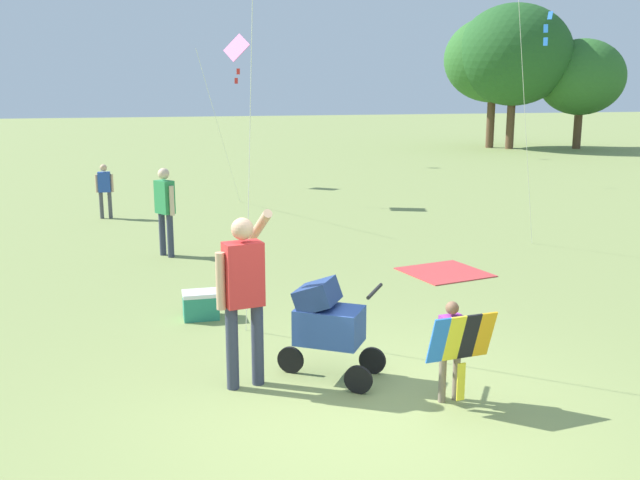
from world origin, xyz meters
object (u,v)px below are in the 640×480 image
(child_with_butterfly_kite, at_px, (453,342))
(cooler_box, at_px, (201,305))
(person_red_shirt, at_px, (105,187))
(picnic_blanket, at_px, (445,272))
(kite_orange_delta, at_px, (236,54))
(person_adult_flyer, at_px, (243,286))
(person_sitting_far, at_px, (165,205))
(stroller, at_px, (327,321))

(child_with_butterfly_kite, height_order, cooler_box, child_with_butterfly_kite)
(person_red_shirt, relative_size, picnic_blanket, 1.02)
(kite_orange_delta, bearing_deg, person_red_shirt, -155.27)
(person_adult_flyer, xyz_separation_m, person_sitting_far, (-0.54, 5.78, -0.12))
(cooler_box, bearing_deg, person_sitting_far, 94.61)
(person_red_shirt, bearing_deg, person_sitting_far, -73.64)
(person_red_shirt, bearing_deg, kite_orange_delta, 24.73)
(kite_orange_delta, height_order, picnic_blanket, kite_orange_delta)
(child_with_butterfly_kite, relative_size, cooler_box, 2.16)
(kite_orange_delta, bearing_deg, person_sitting_far, -110.04)
(kite_orange_delta, bearing_deg, child_with_butterfly_kite, -88.20)
(person_red_shirt, xyz_separation_m, picnic_blanket, (5.36, -6.15, -0.70))
(person_adult_flyer, distance_m, cooler_box, 2.39)
(kite_orange_delta, bearing_deg, stroller, -93.08)
(cooler_box, bearing_deg, person_adult_flyer, -83.62)
(person_adult_flyer, distance_m, person_sitting_far, 5.81)
(person_adult_flyer, xyz_separation_m, kite_orange_delta, (1.43, 11.18, 2.59))
(person_adult_flyer, height_order, picnic_blanket, person_adult_flyer)
(child_with_butterfly_kite, xyz_separation_m, stroller, (-0.98, 0.83, 0.02))
(kite_orange_delta, xyz_separation_m, picnic_blanket, (2.23, -7.60, -3.60))
(person_red_shirt, bearing_deg, child_with_butterfly_kite, -71.64)
(child_with_butterfly_kite, height_order, person_sitting_far, person_sitting_far)
(picnic_blanket, bearing_deg, stroller, -128.30)
(person_adult_flyer, relative_size, cooler_box, 3.93)
(child_with_butterfly_kite, relative_size, person_sitting_far, 0.64)
(picnic_blanket, bearing_deg, cooler_box, -160.86)
(picnic_blanket, bearing_deg, person_adult_flyer, -135.64)
(kite_orange_delta, bearing_deg, cooler_box, -100.64)
(person_adult_flyer, bearing_deg, kite_orange_delta, 82.69)
(person_adult_flyer, height_order, cooler_box, person_adult_flyer)
(person_adult_flyer, distance_m, person_red_shirt, 9.89)
(person_red_shirt, height_order, person_sitting_far, person_sitting_far)
(person_red_shirt, xyz_separation_m, person_sitting_far, (1.16, -3.96, 0.19))
(stroller, relative_size, person_sitting_far, 0.70)
(kite_orange_delta, height_order, cooler_box, kite_orange_delta)
(kite_orange_delta, bearing_deg, person_adult_flyer, -97.31)
(stroller, bearing_deg, person_adult_flyer, 179.78)
(person_red_shirt, xyz_separation_m, cooler_box, (1.45, -7.51, -0.53))
(cooler_box, bearing_deg, kite_orange_delta, 79.36)
(person_adult_flyer, relative_size, stroller, 1.65)
(child_with_butterfly_kite, relative_size, person_red_shirt, 0.81)
(kite_orange_delta, relative_size, person_red_shirt, 3.43)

